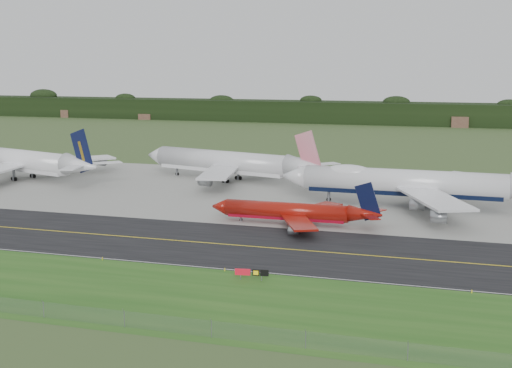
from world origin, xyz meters
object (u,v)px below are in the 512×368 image
object	(u,v)px
jet_ba_747	(414,183)
taxiway_sign	(252,273)
jet_red_737	(296,212)
jet_navy_gold	(22,161)
jet_star_tail	(231,163)

from	to	relation	value
jet_ba_747	taxiway_sign	bearing A→B (deg)	-106.26
jet_red_737	taxiway_sign	distance (m)	39.96
jet_navy_gold	jet_star_tail	world-z (taller)	jet_navy_gold
jet_navy_gold	jet_star_tail	xyz separation A→B (m)	(59.70, 14.42, 0.01)
jet_navy_gold	jet_ba_747	bearing A→B (deg)	-4.01
jet_ba_747	taxiway_sign	xyz separation A→B (m)	(-19.41, -66.53, -4.41)
jet_ba_747	jet_navy_gold	bearing A→B (deg)	175.99
jet_ba_747	taxiway_sign	distance (m)	69.44
jet_red_737	taxiway_sign	xyz separation A→B (m)	(2.75, -39.84, -1.49)
jet_red_737	taxiway_sign	world-z (taller)	jet_red_737
jet_red_737	jet_navy_gold	distance (m)	97.27
jet_red_737	jet_navy_gold	xyz separation A→B (m)	(-90.87, 34.61, 2.58)
jet_ba_747	jet_red_737	xyz separation A→B (m)	(-22.15, -26.69, -2.92)
jet_ba_747	jet_red_737	bearing A→B (deg)	-129.70
jet_star_tail	taxiway_sign	world-z (taller)	jet_star_tail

